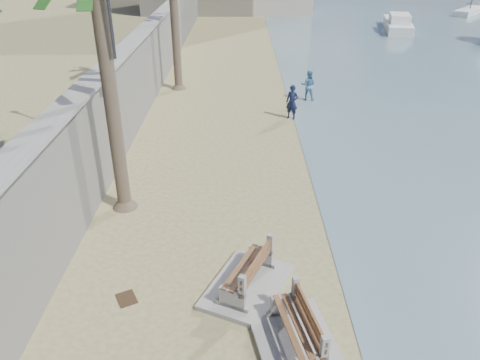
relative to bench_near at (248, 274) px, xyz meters
name	(u,v)px	position (x,y,z in m)	size (l,w,h in m)	color
seawall	(153,58)	(-4.89, 16.40, 1.31)	(0.45, 70.00, 3.50)	gray
wall_cap	(150,24)	(-4.89, 16.40, 3.11)	(0.80, 70.00, 0.12)	gray
bench_near	(248,274)	(0.00, 0.00, 0.00)	(2.45, 2.83, 1.00)	gray
bench_far	(297,331)	(0.99, -1.82, 0.00)	(2.08, 2.66, 0.99)	gray
person_a	(292,100)	(2.20, 11.90, 0.48)	(0.66, 0.45, 1.82)	#131834
person_b	(308,84)	(3.31, 14.68, 0.43)	(0.83, 0.64, 1.72)	#5282A9
yacht_far	(397,26)	(13.96, 34.90, -0.09)	(7.43, 2.08, 1.50)	silver
sailboat_west	(469,11)	(24.52, 44.28, -0.08)	(5.02, 5.58, 9.94)	silver
debris_d	(127,298)	(-2.87, -0.39, -0.42)	(0.51, 0.41, 0.03)	#382616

